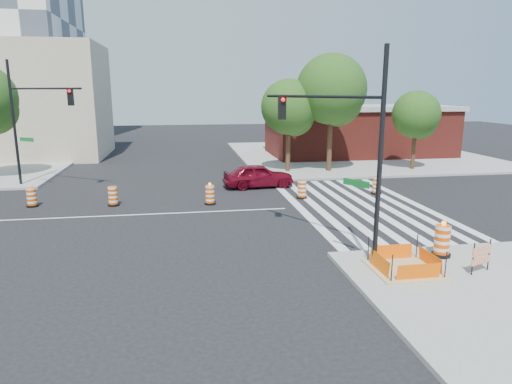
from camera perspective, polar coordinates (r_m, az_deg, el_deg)
The scene contains 20 objects.
ground at distance 23.05m, azimuth -13.62°, elevation -2.73°, with size 120.00×120.00×0.00m, color black.
sidewalk_ne at distance 43.71m, azimuth 12.49°, elevation 4.57°, with size 22.00×22.00×0.15m, color gray.
crosswalk_east at distance 24.71m, azimuth 12.59°, elevation -1.64°, with size 6.75×13.50×0.01m.
lane_centerline at distance 23.05m, azimuth -13.62°, elevation -2.72°, with size 14.00×0.12×0.01m, color silver.
excavation_pit at distance 16.06m, azimuth 18.06°, elevation -8.96°, with size 2.20×2.20×0.90m.
brick_storefront at distance 43.47m, azimuth 12.63°, elevation 7.50°, with size 16.50×8.50×4.60m.
beige_midrise at distance 46.32m, azimuth -27.18°, elevation 10.06°, with size 14.00×10.00×10.00m, color tan.
red_coupe at distance 28.52m, azimuth 0.28°, elevation 2.07°, with size 1.76×4.37×1.49m, color #620818.
signal_pole_se at distance 16.10m, azimuth 10.94°, elevation 6.95°, with size 2.95×4.72×7.20m.
signal_pole_nw at distance 30.81m, azimuth -26.29°, elevation 8.95°, with size 4.87×3.30×7.62m.
pit_drum at distance 17.60m, azimuth 22.23°, elevation -5.76°, with size 0.67×0.67×1.31m.
barricade at distance 16.56m, azimuth 26.34°, elevation -7.10°, with size 0.87×0.36×1.07m.
tree_north_c at distance 33.38m, azimuth 4.16°, elevation 10.16°, with size 3.99×3.99×6.78m.
tree_north_d at distance 33.76m, azimuth 9.47°, elevation 12.07°, with size 5.03×5.03×8.55m.
tree_north_e at distance 36.22m, azimuth 19.39°, elevation 8.80°, with size 3.50×3.50×5.96m.
median_drum_1 at distance 26.49m, azimuth -26.23°, elevation -0.64°, with size 0.60×0.60×1.02m.
median_drum_2 at distance 25.13m, azimuth -17.44°, elevation -0.57°, with size 0.60×0.60×1.02m.
median_drum_3 at distance 24.38m, azimuth -5.78°, elevation -0.42°, with size 0.60×0.60×1.18m.
median_drum_4 at distance 25.74m, azimuth 5.76°, elevation 0.25°, with size 0.60×0.60×1.02m.
median_drum_5 at distance 27.59m, azimuth 14.86°, elevation 0.73°, with size 0.60×0.60×1.02m.
Camera 1 is at (1.85, -22.19, 5.95)m, focal length 32.00 mm.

